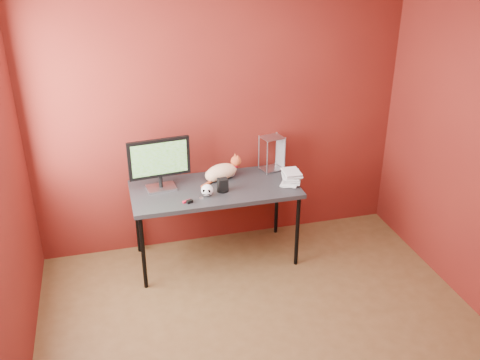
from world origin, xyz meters
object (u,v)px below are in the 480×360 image
object	(u,v)px
cat	(222,171)
speaker	(223,185)
skull_mug	(207,190)
monitor	(159,162)
book_stack	(285,119)
desk	(215,192)

from	to	relation	value
cat	speaker	bearing A→B (deg)	-117.56
skull_mug	speaker	distance (m)	0.16
monitor	speaker	world-z (taller)	monitor
cat	book_stack	world-z (taller)	book_stack
monitor	cat	world-z (taller)	monitor
skull_mug	speaker	world-z (taller)	speaker
cat	speaker	size ratio (longest dim) A/B	3.57
cat	monitor	bearing A→B (deg)	169.89
monitor	book_stack	size ratio (longest dim) A/B	0.45
desk	book_stack	xyz separation A→B (m)	(0.63, -0.05, 0.66)
speaker	skull_mug	bearing A→B (deg)	-162.03
monitor	skull_mug	bearing A→B (deg)	-38.67
cat	speaker	xyz separation A→B (m)	(-0.05, -0.25, -0.02)
cat	speaker	distance (m)	0.25
desk	skull_mug	bearing A→B (deg)	-123.74
speaker	monitor	bearing A→B (deg)	158.45
skull_mug	book_stack	distance (m)	0.92
monitor	skull_mug	world-z (taller)	monitor
monitor	cat	bearing A→B (deg)	0.39
book_stack	skull_mug	bearing A→B (deg)	-172.64
desk	cat	world-z (taller)	cat
cat	skull_mug	bearing A→B (deg)	-139.89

